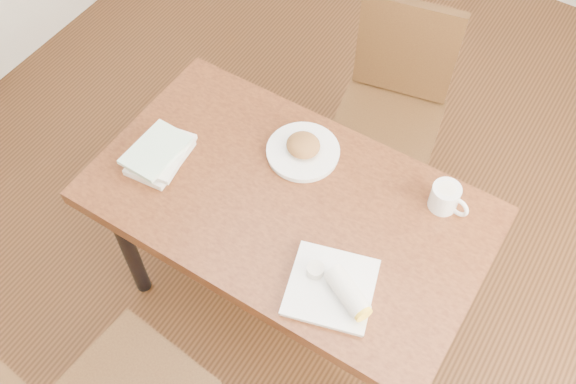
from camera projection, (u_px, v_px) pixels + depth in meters
The scene contains 7 objects.
ground at pixel (288, 299), 2.73m from camera, with size 4.00×5.00×0.01m, color #472814.
table at pixel (288, 214), 2.18m from camera, with size 1.31×0.76×0.75m.
chair_far at pixel (393, 99), 2.63m from camera, with size 0.50×0.50×0.95m.
plate_scone at pixel (303, 149), 2.20m from camera, with size 0.25×0.25×0.08m.
coffee_mug at pixel (446, 197), 2.06m from camera, with size 0.14×0.09×0.09m.
plate_burrito at pixel (336, 289), 1.90m from camera, with size 0.31×0.31×0.08m.
book_stack at pixel (160, 154), 2.18m from camera, with size 0.19×0.25×0.06m.
Camera 1 is at (0.62, -0.99, 2.50)m, focal length 40.00 mm.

